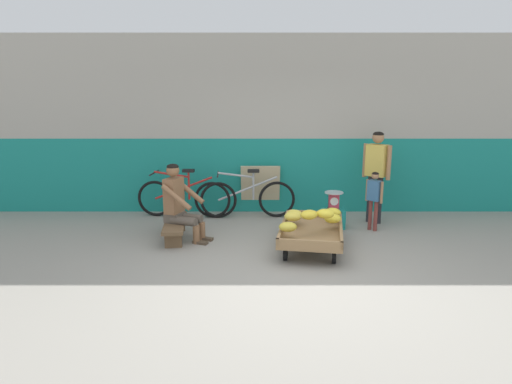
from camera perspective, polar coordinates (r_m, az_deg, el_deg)
ground_plane at (r=5.48m, az=4.52°, el=-10.67°), size 80.00×80.00×0.00m
back_wall at (r=8.12m, az=2.96°, el=8.50°), size 16.00×0.30×3.13m
banana_cart at (r=6.33m, az=6.96°, el=-5.11°), size 1.07×1.56×0.36m
banana_pile at (r=6.28m, az=6.86°, el=-3.13°), size 0.98×0.94×0.26m
low_bench at (r=6.81m, az=-10.46°, el=-4.28°), size 0.41×1.12×0.27m
vendor_seated at (r=6.67m, az=-9.93°, el=-1.34°), size 0.73×0.61×1.14m
plastic_crate at (r=7.36m, az=9.65°, el=-3.36°), size 0.36×0.28×0.30m
weighing_scale at (r=7.28m, az=9.74°, el=-1.07°), size 0.30×0.30×0.29m
bicycle_near_left at (r=7.91m, az=-9.42°, el=-0.70°), size 1.66×0.48×0.86m
bicycle_far_left at (r=7.77m, az=-1.26°, el=-0.77°), size 1.66×0.48×0.86m
sign_board at (r=8.08m, az=0.40°, el=0.39°), size 0.70×0.24×0.88m
customer_adult at (r=7.62m, az=14.97°, el=3.13°), size 0.39×0.36×1.53m
customer_child at (r=7.25m, az=14.69°, el=-0.31°), size 0.23×0.23×0.94m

